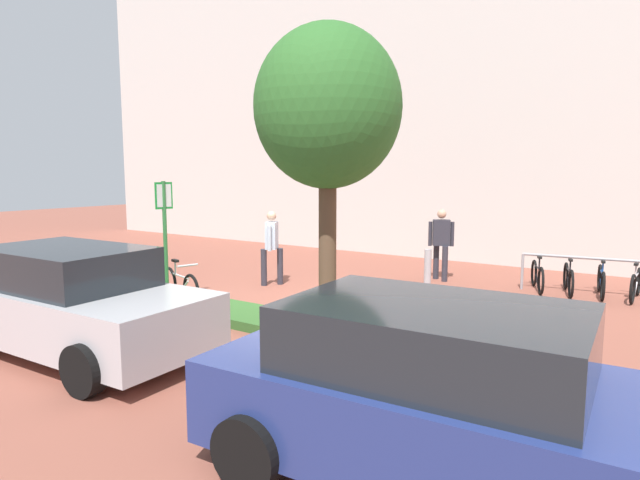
% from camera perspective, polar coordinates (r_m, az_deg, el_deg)
% --- Properties ---
extents(ground_plane, '(60.00, 60.00, 0.00)m').
position_cam_1_polar(ground_plane, '(11.28, -4.48, -6.24)').
color(ground_plane, brown).
extents(building_facade, '(28.00, 1.20, 10.00)m').
position_cam_1_polar(building_facade, '(17.42, 10.97, 14.97)').
color(building_facade, silver).
rests_on(building_facade, ground).
extents(planter_strip, '(7.00, 1.10, 0.16)m').
position_cam_1_polar(planter_strip, '(10.29, -11.04, -7.21)').
color(planter_strip, '#336028').
rests_on(planter_strip, ground).
extents(tree_sidewalk, '(2.27, 2.27, 4.85)m').
position_cam_1_polar(tree_sidewalk, '(8.50, 0.82, 13.59)').
color(tree_sidewalk, brown).
rests_on(tree_sidewalk, ground).
extents(parking_sign_post, '(0.10, 0.36, 2.44)m').
position_cam_1_polar(parking_sign_post, '(10.98, -16.03, 1.58)').
color(parking_sign_post, '#2D7238').
rests_on(parking_sign_post, ground).
extents(bike_at_sign, '(1.63, 0.59, 0.86)m').
position_cam_1_polar(bike_at_sign, '(11.26, -14.55, -4.66)').
color(bike_at_sign, black).
rests_on(bike_at_sign, ground).
extents(bike_rack_cluster, '(3.18, 1.77, 0.83)m').
position_cam_1_polar(bike_rack_cluster, '(12.89, 27.51, -3.77)').
color(bike_rack_cluster, '#99999E').
rests_on(bike_rack_cluster, ground).
extents(bollard_steel, '(0.16, 0.16, 0.90)m').
position_cam_1_polar(bollard_steel, '(12.35, 11.27, -3.04)').
color(bollard_steel, '#ADADB2').
rests_on(bollard_steel, ground).
extents(person_shirt_white, '(0.40, 0.55, 1.72)m').
position_cam_1_polar(person_shirt_white, '(12.52, -5.10, -0.32)').
color(person_shirt_white, '#2D2D38').
rests_on(person_shirt_white, ground).
extents(person_suited_dark, '(0.55, 0.39, 1.72)m').
position_cam_1_polar(person_suited_dark, '(13.35, 12.63, 0.01)').
color(person_suited_dark, '#2D2D38').
rests_on(person_suited_dark, ground).
extents(car_silver_sedan, '(4.37, 2.16, 1.54)m').
position_cam_1_polar(car_silver_sedan, '(8.65, -24.59, -5.92)').
color(car_silver_sedan, '#B7B7BC').
rests_on(car_silver_sedan, ground).
extents(car_navy_sedan, '(4.39, 2.21, 1.54)m').
position_cam_1_polar(car_navy_sedan, '(4.79, 13.51, -16.02)').
color(car_navy_sedan, navy).
rests_on(car_navy_sedan, ground).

